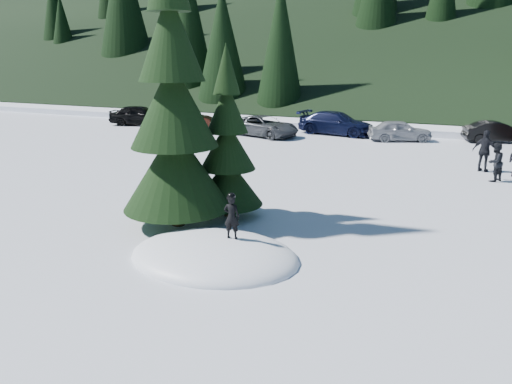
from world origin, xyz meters
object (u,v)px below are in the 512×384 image
at_px(car_2, 264,126).
at_px(car_3, 336,123).
at_px(car_1, 184,119).
at_px(car_4, 400,130).
at_px(car_5, 497,132).
at_px(spruce_short, 228,151).
at_px(adult_1, 485,151).
at_px(child_skier, 232,217).
at_px(adult_0, 495,162).
at_px(spruce_tall, 174,115).
at_px(car_0, 140,115).

distance_m(car_2, car_3, 4.73).
relative_size(car_1, car_2, 0.87).
distance_m(car_4, car_5, 5.58).
xyz_separation_m(spruce_short, adult_1, (7.49, 10.09, -1.19)).
distance_m(car_2, car_5, 13.80).
relative_size(child_skier, car_3, 0.23).
bearing_deg(spruce_short, adult_0, 46.80).
height_order(car_1, car_5, car_1).
xyz_separation_m(spruce_tall, car_1, (-10.52, 17.48, -2.66)).
bearing_deg(spruce_tall, adult_1, 53.56).
distance_m(adult_0, car_5, 10.28).
bearing_deg(car_3, adult_1, -122.68).
height_order(adult_0, car_1, adult_0).
xyz_separation_m(car_1, car_3, (10.33, 1.71, 0.06)).
distance_m(spruce_short, car_1, 19.84).
bearing_deg(car_2, adult_0, -100.47).
bearing_deg(car_5, car_2, 86.11).
distance_m(child_skier, car_3, 20.85).
bearing_deg(spruce_short, car_3, 93.83).
distance_m(adult_0, car_2, 14.75).
height_order(spruce_short, car_2, spruce_short).
distance_m(adult_1, car_2, 13.68).
height_order(spruce_short, adult_0, spruce_short).
distance_m(spruce_short, car_5, 20.42).
xyz_separation_m(car_4, car_5, (5.29, 1.79, -0.01)).
height_order(adult_0, car_3, adult_0).
bearing_deg(car_4, adult_0, -170.80).
bearing_deg(car_4, child_skier, 154.99).
distance_m(child_skier, car_4, 19.79).
relative_size(adult_0, car_3, 0.32).
relative_size(spruce_tall, spruce_short, 1.60).
height_order(adult_0, car_4, adult_0).
relative_size(car_1, car_4, 1.09).
bearing_deg(car_2, spruce_short, -143.91).
xyz_separation_m(spruce_short, child_skier, (1.55, -2.88, -1.06)).
height_order(child_skier, car_2, child_skier).
distance_m(child_skier, car_1, 23.03).
bearing_deg(car_3, spruce_short, -167.26).
relative_size(adult_0, car_2, 0.35).
height_order(car_0, car_4, car_0).
distance_m(spruce_tall, car_4, 18.87).
bearing_deg(spruce_short, car_2, 108.75).
xyz_separation_m(spruce_short, car_0, (-15.37, 16.23, -1.37)).
bearing_deg(car_1, car_5, -103.35).
distance_m(spruce_tall, car_0, 22.89).
xyz_separation_m(adult_0, car_4, (-4.96, 8.49, -0.17)).
relative_size(car_0, car_2, 0.93).
height_order(car_1, car_3, car_3).
height_order(adult_1, car_1, adult_1).
height_order(car_0, car_1, car_0).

